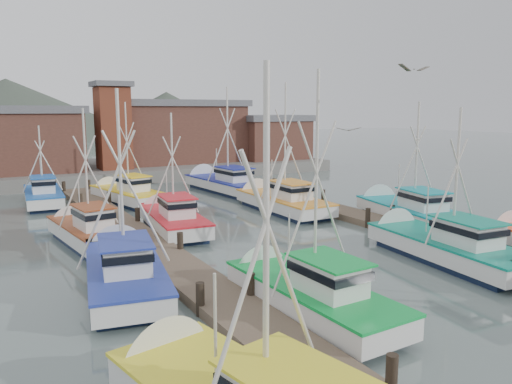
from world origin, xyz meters
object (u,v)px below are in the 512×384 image
lookout_tower (113,125)px  boat_12 (125,194)px  boat_4 (303,292)px  boat_8 (171,219)px

lookout_tower → boat_12: lookout_tower is taller
boat_4 → boat_12: 23.76m
lookout_tower → boat_8: (-2.47, -22.62, -4.87)m
lookout_tower → boat_12: (-2.47, -12.59, -4.87)m
boat_4 → boat_8: 13.73m
boat_4 → boat_12: (0.18, 23.76, -0.00)m
boat_8 → boat_12: boat_12 is taller
boat_4 → boat_8: bearing=87.5°
boat_4 → boat_12: boat_4 is taller
lookout_tower → boat_4: size_ratio=0.95×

